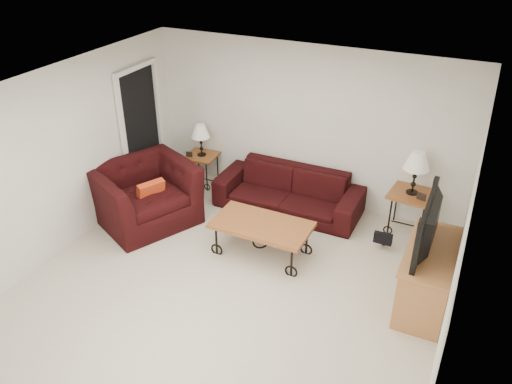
# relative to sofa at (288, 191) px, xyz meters

# --- Properties ---
(ground) EXTENTS (5.00, 5.00, 0.00)m
(ground) POSITION_rel_sofa_xyz_m (0.07, -2.02, -0.33)
(ground) COLOR beige
(ground) RESTS_ON ground
(wall_back) EXTENTS (5.00, 0.02, 2.50)m
(wall_back) POSITION_rel_sofa_xyz_m (0.07, 0.48, 0.92)
(wall_back) COLOR silver
(wall_back) RESTS_ON ground
(wall_front) EXTENTS (5.00, 0.02, 2.50)m
(wall_front) POSITION_rel_sofa_xyz_m (0.07, -4.52, 0.92)
(wall_front) COLOR silver
(wall_front) RESTS_ON ground
(wall_left) EXTENTS (0.02, 5.00, 2.50)m
(wall_left) POSITION_rel_sofa_xyz_m (-2.43, -2.02, 0.92)
(wall_left) COLOR silver
(wall_left) RESTS_ON ground
(wall_right) EXTENTS (0.02, 5.00, 2.50)m
(wall_right) POSITION_rel_sofa_xyz_m (2.57, -2.02, 0.92)
(wall_right) COLOR silver
(wall_right) RESTS_ON ground
(ceiling) EXTENTS (5.00, 5.00, 0.00)m
(ceiling) POSITION_rel_sofa_xyz_m (0.07, -2.02, 2.17)
(ceiling) COLOR white
(ceiling) RESTS_ON wall_back
(doorway) EXTENTS (0.08, 0.94, 2.04)m
(doorway) POSITION_rel_sofa_xyz_m (-2.40, -0.37, 0.69)
(doorway) COLOR black
(doorway) RESTS_ON ground
(sofa) EXTENTS (2.25, 0.88, 0.66)m
(sofa) POSITION_rel_sofa_xyz_m (0.00, 0.00, 0.00)
(sofa) COLOR black
(sofa) RESTS_ON ground
(side_table_left) EXTENTS (0.53, 0.53, 0.54)m
(side_table_left) POSITION_rel_sofa_xyz_m (-1.64, 0.18, -0.06)
(side_table_left) COLOR #9B5427
(side_table_left) RESTS_ON ground
(side_table_right) EXTENTS (0.64, 0.64, 0.64)m
(side_table_right) POSITION_rel_sofa_xyz_m (1.80, 0.18, -0.01)
(side_table_right) COLOR #9B5427
(side_table_right) RESTS_ON ground
(lamp_left) EXTENTS (0.33, 0.33, 0.54)m
(lamp_left) POSITION_rel_sofa_xyz_m (-1.64, 0.18, 0.48)
(lamp_left) COLOR black
(lamp_left) RESTS_ON side_table_left
(lamp_right) EXTENTS (0.40, 0.40, 0.64)m
(lamp_right) POSITION_rel_sofa_xyz_m (1.80, 0.18, 0.63)
(lamp_right) COLOR black
(lamp_right) RESTS_ON side_table_right
(photo_frame_left) EXTENTS (0.11, 0.04, 0.09)m
(photo_frame_left) POSITION_rel_sofa_xyz_m (-1.79, 0.03, 0.26)
(photo_frame_left) COLOR black
(photo_frame_left) RESTS_ON side_table_left
(photo_frame_right) EXTENTS (0.13, 0.06, 0.11)m
(photo_frame_right) POSITION_rel_sofa_xyz_m (1.95, 0.03, 0.36)
(photo_frame_right) COLOR black
(photo_frame_right) RESTS_ON side_table_right
(coffee_table) EXTENTS (1.33, 0.73, 0.49)m
(coffee_table) POSITION_rel_sofa_xyz_m (0.11, -1.25, -0.08)
(coffee_table) COLOR #9B5427
(coffee_table) RESTS_ON ground
(armchair) EXTENTS (1.70, 1.77, 0.90)m
(armchair) POSITION_rel_sofa_xyz_m (-1.81, -1.21, 0.12)
(armchair) COLOR black
(armchair) RESTS_ON ground
(throw_pillow) EXTENTS (0.28, 0.41, 0.41)m
(throw_pillow) POSITION_rel_sofa_xyz_m (-1.66, -1.26, 0.19)
(throw_pillow) COLOR #DA451B
(throw_pillow) RESTS_ON armchair
(tv_stand) EXTENTS (0.53, 1.27, 0.76)m
(tv_stand) POSITION_rel_sofa_xyz_m (2.30, -1.31, 0.05)
(tv_stand) COLOR #B87244
(tv_stand) RESTS_ON ground
(television) EXTENTS (0.15, 1.14, 0.66)m
(television) POSITION_rel_sofa_xyz_m (2.28, -1.31, 0.76)
(television) COLOR black
(television) RESTS_ON tv_stand
(backpack) EXTENTS (0.44, 0.37, 0.50)m
(backpack) POSITION_rel_sofa_xyz_m (1.60, -0.34, -0.08)
(backpack) COLOR black
(backpack) RESTS_ON ground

